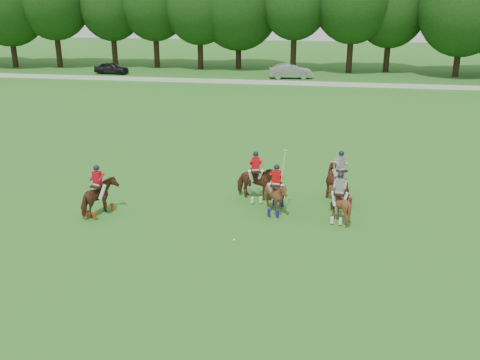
% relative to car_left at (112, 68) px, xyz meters
% --- Properties ---
extents(ground, '(180.00, 180.00, 0.00)m').
position_rel_car_left_xyz_m(ground, '(20.96, -42.50, -0.68)').
color(ground, '#2C7421').
rests_on(ground, ground).
extents(tree_line, '(117.98, 14.32, 14.75)m').
position_rel_car_left_xyz_m(tree_line, '(21.22, 5.55, 7.54)').
color(tree_line, black).
rests_on(tree_line, ground).
extents(boundary_rail, '(120.00, 0.10, 0.44)m').
position_rel_car_left_xyz_m(boundary_rail, '(20.96, -4.50, -0.46)').
color(boundary_rail, white).
rests_on(boundary_rail, ground).
extents(car_left, '(4.11, 1.86, 1.37)m').
position_rel_car_left_xyz_m(car_left, '(0.00, 0.00, 0.00)').
color(car_left, black).
rests_on(car_left, ground).
extents(car_mid, '(4.99, 2.38, 1.58)m').
position_rel_car_left_xyz_m(car_mid, '(21.07, 0.00, 0.11)').
color(car_mid, '#A1A1A6').
rests_on(car_mid, ground).
extents(polo_red_a, '(1.36, 2.03, 2.29)m').
position_rel_car_left_xyz_m(polo_red_a, '(15.74, -39.91, 0.14)').
color(polo_red_a, '#4F2A15').
rests_on(polo_red_a, ground).
extents(polo_red_b, '(1.93, 1.75, 2.36)m').
position_rel_car_left_xyz_m(polo_red_b, '(22.20, -37.00, 0.17)').
color(polo_red_b, '#4F2A15').
rests_on(polo_red_b, ground).
extents(polo_red_c, '(1.37, 1.51, 2.79)m').
position_rel_car_left_xyz_m(polo_red_c, '(23.31, -38.44, 0.12)').
color(polo_red_c, '#4F2A15').
rests_on(polo_red_c, ground).
extents(polo_stripe_a, '(1.95, 2.26, 2.45)m').
position_rel_car_left_xyz_m(polo_stripe_a, '(26.07, -36.57, 0.22)').
color(polo_stripe_a, '#4F2A15').
rests_on(polo_stripe_a, ground).
extents(polo_stripe_b, '(1.35, 1.47, 2.72)m').
position_rel_car_left_xyz_m(polo_stripe_b, '(26.03, -38.85, 0.08)').
color(polo_stripe_b, '#4F2A15').
rests_on(polo_stripe_b, ground).
extents(polo_ball, '(0.09, 0.09, 0.09)m').
position_rel_car_left_xyz_m(polo_ball, '(21.99, -41.54, -0.64)').
color(polo_ball, white).
rests_on(polo_ball, ground).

